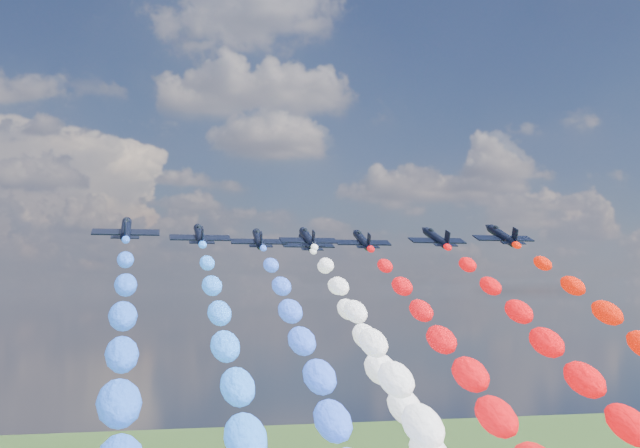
{
  "coord_description": "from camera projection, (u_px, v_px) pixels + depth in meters",
  "views": [
    {
      "loc": [
        -30.53,
        -127.47,
        84.63
      ],
      "look_at": [
        0.0,
        4.0,
        95.55
      ],
      "focal_mm": 46.73,
      "sensor_mm": 36.0,
      "label": 1
    }
  ],
  "objects": [
    {
      "name": "jet_0",
      "position": [
        126.0,
        229.0,
        119.87
      ],
      "size": [
        9.86,
        13.22,
        6.91
      ],
      "primitive_type": null,
      "rotation": [
        0.34,
        0.0,
        -0.03
      ],
      "color": "black"
    },
    {
      "name": "jet_1",
      "position": [
        200.0,
        235.0,
        132.17
      ],
      "size": [
        9.53,
        12.98,
        6.91
      ],
      "primitive_type": null,
      "rotation": [
        0.34,
        0.0,
        -0.0
      ],
      "color": "black"
    },
    {
      "name": "jet_2",
      "position": [
        259.0,
        239.0,
        142.37
      ],
      "size": [
        10.23,
        13.48,
        6.91
      ],
      "primitive_type": null,
      "rotation": [
        0.34,
        0.0,
        -0.06
      ],
      "color": "black"
    },
    {
      "name": "jet_3",
      "position": [
        308.0,
        238.0,
        139.41
      ],
      "size": [
        9.68,
        13.09,
        6.91
      ],
      "primitive_type": null,
      "rotation": [
        0.34,
        0.0,
        -0.01
      ],
      "color": "black"
    },
    {
      "name": "jet_4",
      "position": [
        307.0,
        243.0,
        152.92
      ],
      "size": [
        9.78,
        13.17,
        6.91
      ],
      "primitive_type": null,
      "rotation": [
        0.34,
        0.0,
        0.02
      ],
      "color": "black"
    },
    {
      "name": "trail_4",
      "position": [
        414.0,
        447.0,
        94.58
      ],
      "size": [
        5.52,
        111.07,
        55.14
      ],
      "primitive_type": null,
      "color": "white"
    },
    {
      "name": "jet_5",
      "position": [
        362.0,
        240.0,
        145.51
      ],
      "size": [
        9.94,
        13.28,
        6.91
      ],
      "primitive_type": null,
      "rotation": [
        0.34,
        0.0,
        -0.03
      ],
      "color": "black"
    },
    {
      "name": "jet_6",
      "position": [
        436.0,
        238.0,
        139.68
      ],
      "size": [
        10.01,
        13.33,
        6.91
      ],
      "primitive_type": null,
      "rotation": [
        0.34,
        0.0,
        0.04
      ],
      "color": "black"
    },
    {
      "name": "jet_7",
      "position": [
        502.0,
        236.0,
        133.63
      ],
      "size": [
        9.55,
        13.0,
        6.91
      ],
      "primitive_type": null,
      "rotation": [
        0.34,
        0.0,
        0.0
      ],
      "color": "black"
    }
  ]
}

